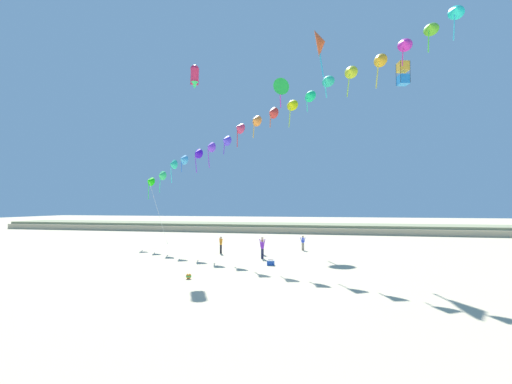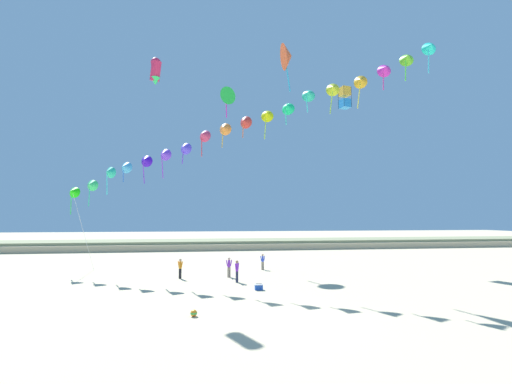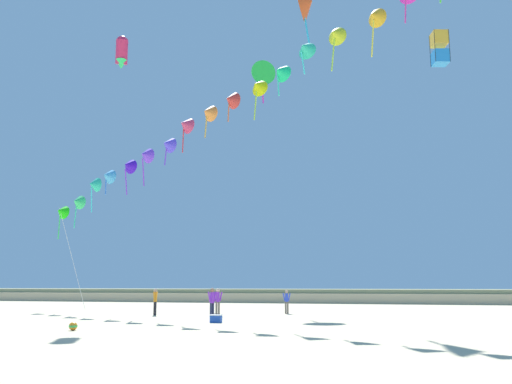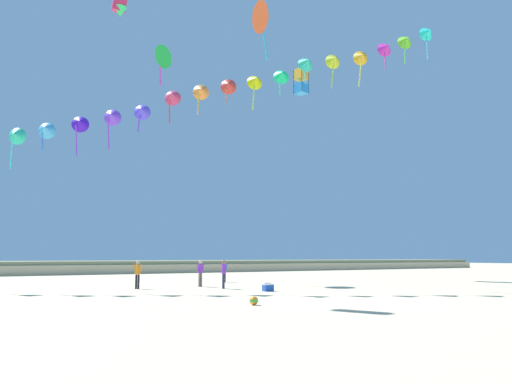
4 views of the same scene
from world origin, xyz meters
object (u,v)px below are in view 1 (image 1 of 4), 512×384
(large_kite_low_lead, at_px, (195,76))
(large_kite_outer_drift, at_px, (280,87))
(person_near_right, at_px, (262,247))
(person_far_left, at_px, (221,244))
(large_kite_high_solo, at_px, (403,74))
(person_mid_center, at_px, (262,244))
(large_kite_mid_trail, at_px, (321,43))
(beach_ball, at_px, (189,276))
(person_near_left, at_px, (303,242))
(beach_cooler, at_px, (271,263))

(large_kite_low_lead, height_order, large_kite_outer_drift, large_kite_outer_drift)
(person_near_right, distance_m, large_kite_outer_drift, 23.68)
(person_far_left, bearing_deg, large_kite_high_solo, 26.29)
(large_kite_low_lead, height_order, large_kite_high_solo, large_kite_high_solo)
(person_mid_center, height_order, large_kite_high_solo, large_kite_high_solo)
(large_kite_high_solo, bearing_deg, large_kite_mid_trail, -138.98)
(person_near_right, distance_m, beach_ball, 9.90)
(large_kite_low_lead, relative_size, large_kite_high_solo, 0.88)
(person_near_right, bearing_deg, large_kite_low_lead, 175.93)
(large_kite_outer_drift, distance_m, beach_ball, 30.72)
(person_near_left, distance_m, large_kite_low_lead, 20.33)
(person_far_left, xyz_separation_m, large_kite_outer_drift, (4.48, 11.20, 19.43))
(large_kite_mid_trail, relative_size, beach_ball, 13.57)
(beach_cooler, bearing_deg, beach_ball, -125.46)
(person_mid_center, xyz_separation_m, large_kite_mid_trail, (5.77, 1.28, 20.20))
(person_mid_center, bearing_deg, person_near_right, -79.02)
(large_kite_low_lead, bearing_deg, beach_cooler, -24.05)
(person_mid_center, height_order, beach_cooler, person_mid_center)
(person_near_left, bearing_deg, person_near_right, -116.15)
(person_near_right, xyz_separation_m, large_kite_high_solo, (14.60, 11.91, 19.36))
(person_near_left, bearing_deg, beach_ball, -111.63)
(person_far_left, bearing_deg, large_kite_low_lead, -138.77)
(person_mid_center, bearing_deg, person_far_left, -177.95)
(beach_ball, bearing_deg, person_mid_center, 77.61)
(person_near_left, distance_m, person_far_left, 8.88)
(person_near_right, xyz_separation_m, beach_cooler, (1.32, -3.16, -0.81))
(person_near_right, height_order, person_far_left, person_near_right)
(large_kite_high_solo, relative_size, large_kite_outer_drift, 0.69)
(person_far_left, bearing_deg, large_kite_outer_drift, 68.20)
(person_mid_center, distance_m, large_kite_outer_drift, 22.34)
(person_far_left, height_order, beach_ball, person_far_left)
(person_near_left, height_order, person_mid_center, person_mid_center)
(person_mid_center, relative_size, large_kite_low_lead, 0.74)
(person_near_right, bearing_deg, beach_cooler, -67.41)
(beach_ball, bearing_deg, person_near_left, 68.37)
(large_kite_mid_trail, distance_m, beach_cooler, 22.47)
(large_kite_outer_drift, bearing_deg, person_mid_center, -91.34)
(person_near_right, relative_size, large_kite_outer_drift, 0.46)
(person_mid_center, height_order, person_far_left, person_mid_center)
(person_far_left, relative_size, large_kite_low_lead, 0.73)
(person_mid_center, bearing_deg, person_near_left, 47.07)
(person_near_left, distance_m, beach_ball, 17.04)
(person_near_right, distance_m, large_kite_low_lead, 17.92)
(person_near_left, bearing_deg, large_kite_mid_trail, -51.49)
(large_kite_high_solo, bearing_deg, beach_cooler, -131.39)
(person_near_left, bearing_deg, person_mid_center, -132.93)
(large_kite_high_solo, bearing_deg, beach_ball, -129.76)
(person_near_right, relative_size, large_kite_high_solo, 0.66)
(large_kite_high_solo, xyz_separation_m, beach_ball, (-17.71, -21.28, -20.20))
(large_kite_outer_drift, bearing_deg, large_kite_mid_trail, -60.55)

